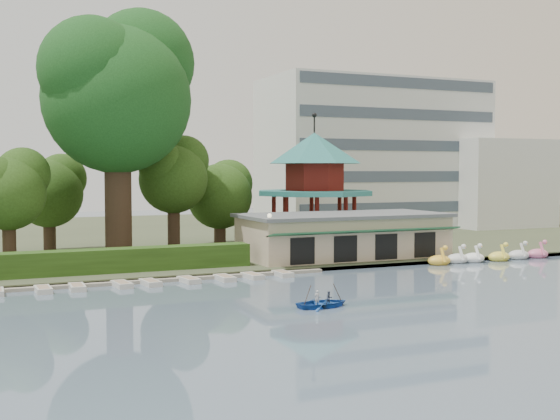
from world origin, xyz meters
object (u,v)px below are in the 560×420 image
pavilion (314,177)px  big_tree (118,87)px  dock (105,283)px  rowboat_with_passengers (323,299)px  boathouse (344,235)px

pavilion → big_tree: bearing=-169.7°
dock → rowboat_with_passengers: 17.21m
boathouse → big_tree: 23.74m
dock → pavilion: pavilion is taller
boathouse → rowboat_with_passengers: size_ratio=3.94×
dock → boathouse: (22.00, 4.77, 2.25)m
boathouse → pavilion: (2.00, 10.03, 5.11)m
rowboat_with_passengers → boathouse: bearing=58.0°
pavilion → rowboat_with_passengers: 32.23m
pavilion → big_tree: (-20.83, -3.79, 7.94)m
boathouse → big_tree: big_tree is taller
boathouse → dock: bearing=-167.8°
dock → big_tree: big_tree is taller
dock → boathouse: 22.62m
dock → rowboat_with_passengers: (10.51, -13.62, 0.35)m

